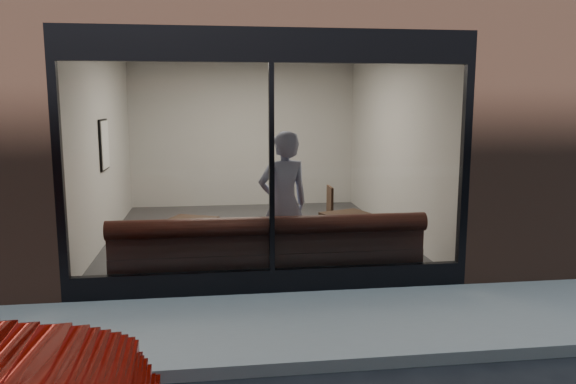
{
  "coord_description": "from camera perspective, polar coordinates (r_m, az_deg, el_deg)",
  "views": [
    {
      "loc": [
        -0.7,
        -4.61,
        2.36
      ],
      "look_at": [
        0.25,
        2.4,
        1.21
      ],
      "focal_mm": 35.0,
      "sensor_mm": 36.0,
      "label": 1
    }
  ],
  "objects": [
    {
      "name": "ground",
      "position": [
        5.22,
        0.9,
        -17.6
      ],
      "size": [
        120.0,
        120.0,
        0.0
      ],
      "primitive_type": "plane",
      "color": "black",
      "rests_on": "ground"
    },
    {
      "name": "sidewalk_near",
      "position": [
        6.12,
        -0.54,
        -13.36
      ],
      "size": [
        40.0,
        2.0,
        0.01
      ],
      "primitive_type": "cube",
      "color": "gray",
      "rests_on": "ground"
    },
    {
      "name": "kerb_near",
      "position": [
        5.15,
        0.99,
        -17.25
      ],
      "size": [
        40.0,
        0.1,
        0.12
      ],
      "primitive_type": "cube",
      "color": "gray",
      "rests_on": "ground"
    },
    {
      "name": "host_building_pier_left",
      "position": [
        12.99,
        -21.36,
        5.25
      ],
      "size": [
        2.5,
        12.0,
        3.2
      ],
      "primitive_type": "cube",
      "color": "brown",
      "rests_on": "ground"
    },
    {
      "name": "host_building_pier_right",
      "position": [
        13.39,
        11.77,
        5.79
      ],
      "size": [
        2.5,
        12.0,
        3.2
      ],
      "primitive_type": "cube",
      "color": "brown",
      "rests_on": "ground"
    },
    {
      "name": "host_building_backfill",
      "position": [
        15.64,
        -5.17,
        6.41
      ],
      "size": [
        5.0,
        6.0,
        3.2
      ],
      "primitive_type": "cube",
      "color": "brown",
      "rests_on": "ground"
    },
    {
      "name": "cafe_floor",
      "position": [
        9.91,
        -3.45,
        -4.43
      ],
      "size": [
        6.0,
        6.0,
        0.0
      ],
      "primitive_type": "plane",
      "color": "#2D2D30",
      "rests_on": "ground"
    },
    {
      "name": "cafe_ceiling",
      "position": [
        9.67,
        -3.63,
        14.15
      ],
      "size": [
        6.0,
        6.0,
        0.0
      ],
      "primitive_type": "plane",
      "rotation": [
        3.14,
        0.0,
        0.0
      ],
      "color": "white",
      "rests_on": "host_building_upper"
    },
    {
      "name": "cafe_wall_back",
      "position": [
        12.64,
        -4.54,
        5.76
      ],
      "size": [
        5.0,
        0.0,
        5.0
      ],
      "primitive_type": "plane",
      "rotation": [
        1.57,
        0.0,
        0.0
      ],
      "color": "beige",
      "rests_on": "ground"
    },
    {
      "name": "cafe_wall_left",
      "position": [
        9.8,
        -18.25,
        4.33
      ],
      "size": [
        0.0,
        6.0,
        6.0
      ],
      "primitive_type": "plane",
      "rotation": [
        1.57,
        0.0,
        1.57
      ],
      "color": "beige",
      "rests_on": "ground"
    },
    {
      "name": "cafe_wall_right",
      "position": [
        10.15,
        10.67,
        4.79
      ],
      "size": [
        0.0,
        6.0,
        6.0
      ],
      "primitive_type": "plane",
      "rotation": [
        1.57,
        0.0,
        -1.57
      ],
      "color": "beige",
      "rests_on": "ground"
    },
    {
      "name": "storefront_kick",
      "position": [
        7.05,
        -1.63,
        -9.02
      ],
      "size": [
        5.0,
        0.1,
        0.3
      ],
      "primitive_type": "cube",
      "color": "black",
      "rests_on": "ground"
    },
    {
      "name": "storefront_header",
      "position": [
        6.73,
        -1.74,
        14.7
      ],
      "size": [
        5.0,
        0.1,
        0.4
      ],
      "primitive_type": "cube",
      "color": "black",
      "rests_on": "host_building_upper"
    },
    {
      "name": "storefront_mullion",
      "position": [
        6.74,
        -1.68,
        2.35
      ],
      "size": [
        0.06,
        0.1,
        2.5
      ],
      "primitive_type": "cube",
      "color": "black",
      "rests_on": "storefront_kick"
    },
    {
      "name": "storefront_glass",
      "position": [
        6.71,
        -1.65,
        2.32
      ],
      "size": [
        4.8,
        0.0,
        4.8
      ],
      "primitive_type": "plane",
      "rotation": [
        1.57,
        0.0,
        0.0
      ],
      "color": "white",
      "rests_on": "storefront_kick"
    },
    {
      "name": "banquette",
      "position": [
        7.41,
        -1.96,
        -7.51
      ],
      "size": [
        4.0,
        0.55,
        0.45
      ],
      "primitive_type": "cube",
      "color": "#3D1916",
      "rests_on": "cafe_floor"
    },
    {
      "name": "person",
      "position": [
        7.55,
        -0.46,
        -1.26
      ],
      "size": [
        0.82,
        0.66,
        1.97
      ],
      "primitive_type": "imported",
      "rotation": [
        0.0,
        0.0,
        3.44
      ],
      "color": "#99A2C9",
      "rests_on": "cafe_floor"
    },
    {
      "name": "cafe_table_left",
      "position": [
        7.79,
        -9.97,
        -2.91
      ],
      "size": [
        0.82,
        0.82,
        0.04
      ],
      "primitive_type": "cube",
      "rotation": [
        0.0,
        0.0,
        -0.43
      ],
      "color": "#312113",
      "rests_on": "cafe_floor"
    },
    {
      "name": "cafe_table_right",
      "position": [
        8.09,
        6.19,
        -2.36
      ],
      "size": [
        0.82,
        0.82,
        0.04
      ],
      "primitive_type": "cube",
      "rotation": [
        0.0,
        0.0,
        0.36
      ],
      "color": "#312113",
      "rests_on": "cafe_floor"
    },
    {
      "name": "cafe_chair_right",
      "position": [
        9.49,
        3.12,
        -3.69
      ],
      "size": [
        0.41,
        0.41,
        0.04
      ],
      "primitive_type": "cube",
      "rotation": [
        0.0,
        0.0,
        3.13
      ],
      "color": "#312113",
      "rests_on": "cafe_floor"
    },
    {
      "name": "wall_poster",
      "position": [
        9.73,
        -18.1,
        4.59
      ],
      "size": [
        0.02,
        0.58,
        0.78
      ],
      "primitive_type": "cube",
      "color": "white",
      "rests_on": "cafe_wall_left"
    }
  ]
}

